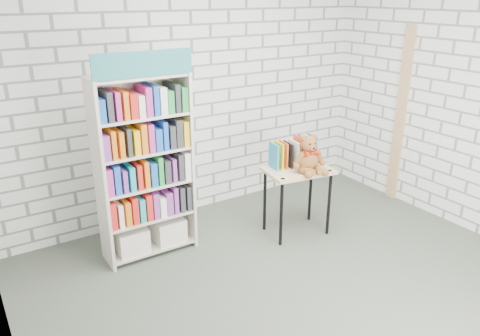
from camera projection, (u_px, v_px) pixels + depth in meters
ground at (304, 290)px, 4.10m from camera, size 4.50×4.50×0.00m
room_shell at (316, 88)px, 3.46m from camera, size 4.52×4.02×2.81m
bookshelf at (144, 166)px, 4.40m from camera, size 0.89×0.35×1.99m
display_table at (298, 178)px, 4.88m from camera, size 0.74×0.56×0.73m
table_books at (293, 153)px, 4.89m from camera, size 0.50×0.28×0.28m
teddy_bear at (309, 157)px, 4.72m from camera, size 0.35×0.34×0.39m
door_trim at (400, 116)px, 5.59m from camera, size 0.05×0.12×2.10m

